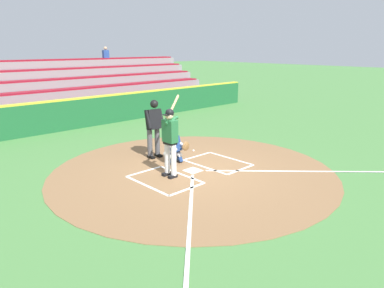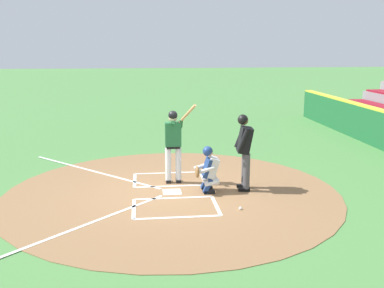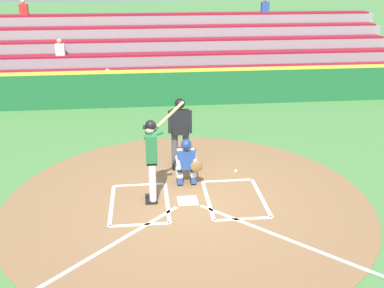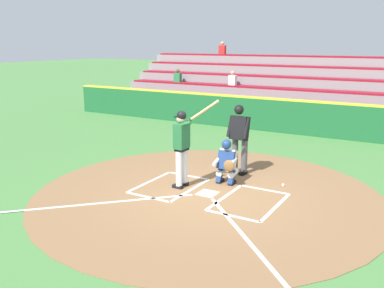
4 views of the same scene
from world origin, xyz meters
name	(u,v)px [view 4 (image 4 of 4)]	position (x,y,z in m)	size (l,w,h in m)	color
ground_plane	(208,194)	(0.00, 0.00, 0.00)	(120.00, 120.00, 0.00)	#4C8442
dirt_circle	(208,194)	(0.00, 0.00, 0.01)	(8.00, 8.00, 0.01)	olive
home_plate_and_chalk	(188,206)	(0.00, 0.88, 0.01)	(7.93, 4.91, 0.01)	white
batter	(182,143)	(0.74, -0.10, 1.10)	(0.92, 0.72, 2.13)	white
catcher	(227,161)	(-0.07, -0.87, 0.59)	(0.60, 0.60, 1.13)	black
plate_umpire	(239,134)	(0.01, -1.75, 1.08)	(0.60, 0.45, 1.86)	#4C4C51
baseball	(283,185)	(-1.35, -1.38, 0.04)	(0.07, 0.07, 0.07)	white
backstop_wall	(302,117)	(0.00, -7.50, 0.65)	(22.00, 0.36, 1.31)	#1E6033
bleacher_stand	(326,97)	(0.00, -11.33, 1.00)	(20.00, 5.10, 3.45)	gray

